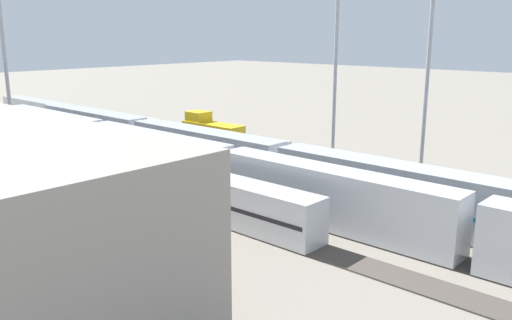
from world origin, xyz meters
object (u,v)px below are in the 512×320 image
object	(u,v)px
light_mast_0	(337,10)
train_on_track_1	(273,157)
train_on_track_0	(212,134)
train_on_track_4	(133,172)
light_mast_2	(432,11)
train_on_track_3	(228,173)
train_on_track_2	(282,168)

from	to	relation	value
light_mast_0	train_on_track_1	bearing A→B (deg)	73.12
train_on_track_0	train_on_track_4	bearing A→B (deg)	115.35
train_on_track_1	light_mast_2	xyz separation A→B (m)	(-14.21, -8.61, 16.31)
train_on_track_1	train_on_track_0	bearing A→B (deg)	-17.58
train_on_track_3	light_mast_2	bearing A→B (deg)	-121.62
train_on_track_2	train_on_track_3	bearing A→B (deg)	60.56
train_on_track_1	train_on_track_0	size ratio (longest dim) A/B	13.90
train_on_track_4	train_on_track_0	distance (m)	22.13
train_on_track_1	train_on_track_0	world-z (taller)	train_on_track_0
train_on_track_2	light_mast_2	bearing A→B (deg)	-122.39
light_mast_0	light_mast_2	size ratio (longest dim) A/B	1.03
train_on_track_2	light_mast_0	xyz separation A→B (m)	(3.00, -13.48, 16.22)
train_on_track_4	train_on_track_2	size ratio (longest dim) A/B	0.49
train_on_track_0	light_mast_0	bearing A→B (deg)	-169.26
train_on_track_0	light_mast_0	xyz separation A→B (m)	(-18.35, -3.48, 16.67)
train_on_track_4	light_mast_2	world-z (taller)	light_mast_2
light_mast_2	train_on_track_1	bearing A→B (deg)	31.22
train_on_track_2	train_on_track_0	distance (m)	23.58
train_on_track_2	light_mast_0	bearing A→B (deg)	-77.46
train_on_track_3	light_mast_2	size ratio (longest dim) A/B	3.29
train_on_track_1	train_on_track_2	xyz separation A→B (m)	(-5.57, 5.00, 0.56)
train_on_track_3	train_on_track_0	bearing A→B (deg)	-38.99
train_on_track_1	train_on_track_4	bearing A→B (deg)	67.19
train_on_track_4	train_on_track_1	world-z (taller)	train_on_track_1
train_on_track_3	light_mast_2	world-z (taller)	light_mast_2
light_mast_2	train_on_track_2	bearing A→B (deg)	57.61
train_on_track_2	train_on_track_0	bearing A→B (deg)	-25.09
train_on_track_2	light_mast_2	distance (m)	22.53
train_on_track_3	light_mast_0	bearing A→B (deg)	-89.45
train_on_track_3	train_on_track_1	bearing A→B (deg)	-74.62
train_on_track_4	light_mast_2	size ratio (longest dim) A/B	1.62
train_on_track_3	train_on_track_2	bearing A→B (deg)	-119.44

